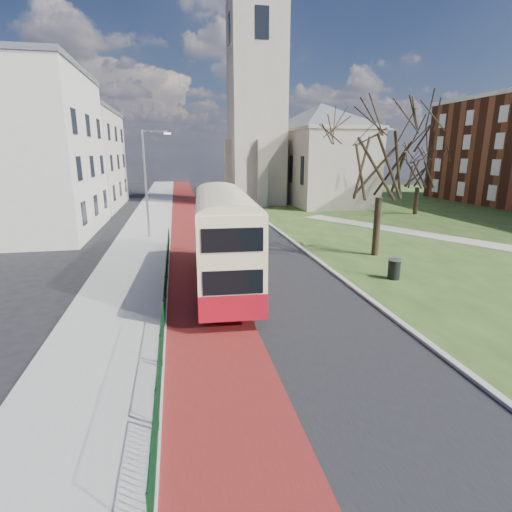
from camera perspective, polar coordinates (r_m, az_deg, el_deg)
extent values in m
plane|color=black|center=(15.23, -1.69, -10.71)|extent=(160.00, 160.00, 0.00)
cube|color=black|center=(34.42, -4.75, 3.64)|extent=(9.00, 120.00, 0.01)
cube|color=#591414|center=(34.23, -9.25, 3.44)|extent=(3.40, 120.00, 0.01)
cube|color=gray|center=(34.32, -15.61, 3.21)|extent=(4.00, 120.00, 0.12)
cube|color=#999993|center=(34.21, -12.27, 3.39)|extent=(0.25, 120.00, 0.13)
cube|color=#999993|center=(37.12, 1.99, 4.58)|extent=(0.25, 80.00, 0.13)
cube|color=#2B4217|center=(45.89, 27.06, 4.86)|extent=(40.00, 80.00, 0.04)
cube|color=#9E998C|center=(33.05, 31.45, 1.15)|extent=(18.84, 32.82, 0.03)
cylinder|color=#0D3A1D|center=(18.42, -12.91, -2.88)|extent=(0.04, 24.00, 0.04)
cylinder|color=#0D3A1D|center=(18.72, -12.75, -5.65)|extent=(0.04, 24.00, 0.04)
cube|color=gray|center=(52.88, 0.06, 20.54)|extent=(6.50, 6.50, 24.00)
cube|color=gray|center=(54.93, 8.99, 12.31)|extent=(9.00, 18.00, 9.00)
pyramid|color=#565960|center=(55.23, 9.35, 20.73)|extent=(9.00, 18.00, 3.60)
cube|color=beige|center=(37.49, -30.22, 12.27)|extent=(10.00, 14.00, 12.50)
cube|color=#565960|center=(38.00, -31.56, 22.03)|extent=(10.30, 14.30, 0.50)
cube|color=#C1B4A3|center=(52.93, -24.60, 12.21)|extent=(10.00, 16.00, 11.00)
cube|color=#565960|center=(53.13, -25.29, 18.39)|extent=(10.30, 16.30, 0.50)
cylinder|color=gray|center=(31.76, -15.46, 9.75)|extent=(0.16, 0.16, 8.00)
cylinder|color=gray|center=(31.66, -14.26, 16.89)|extent=(1.80, 0.10, 0.10)
cube|color=silver|center=(31.63, -12.54, 16.72)|extent=(0.50, 0.18, 0.12)
cube|color=#A60F1B|center=(19.78, -4.55, -1.58)|extent=(3.16, 11.11, 1.00)
cube|color=#FAE9AA|center=(19.33, -4.67, 3.97)|extent=(3.14, 11.05, 2.90)
cube|color=black|center=(19.78, -8.29, 1.45)|extent=(0.57, 8.99, 0.95)
cube|color=black|center=(19.91, -1.06, 1.69)|extent=(0.57, 8.99, 0.95)
cube|color=black|center=(19.20, -8.45, 5.60)|extent=(0.62, 9.87, 0.90)
cube|color=black|center=(19.34, -0.98, 5.82)|extent=(0.62, 9.87, 0.90)
cube|color=black|center=(24.86, -5.37, 4.22)|extent=(2.24, 0.21, 1.05)
cube|color=black|center=(24.63, -5.45, 7.65)|extent=(2.24, 0.21, 0.90)
cube|color=orange|center=(24.57, -5.49, 8.97)|extent=(1.78, 0.20, 0.30)
cylinder|color=black|center=(23.48, -7.89, -0.34)|extent=(0.36, 1.05, 1.04)
cylinder|color=black|center=(23.59, -2.29, -0.14)|extent=(0.36, 1.05, 1.04)
cylinder|color=black|center=(16.79, -7.78, -6.46)|extent=(0.36, 1.05, 1.04)
cylinder|color=black|center=(16.93, 0.09, -6.14)|extent=(0.36, 1.05, 1.04)
cylinder|color=black|center=(26.72, 16.86, 4.02)|extent=(0.48, 0.48, 3.72)
cylinder|color=black|center=(46.57, 21.88, 7.34)|extent=(0.60, 0.60, 2.87)
cylinder|color=black|center=(22.16, 19.12, -1.85)|extent=(0.77, 0.77, 1.01)
cylinder|color=gray|center=(22.02, 19.23, -0.50)|extent=(0.82, 0.82, 0.07)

